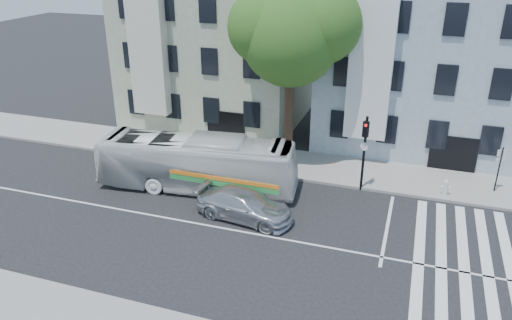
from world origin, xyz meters
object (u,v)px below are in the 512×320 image
at_px(fire_hydrant, 446,187).
at_px(sedan, 245,205).
at_px(bus, 197,163).
at_px(traffic_signal, 365,144).

bearing_deg(fire_hydrant, sedan, -149.60).
bearing_deg(bus, sedan, -129.32).
relative_size(sedan, traffic_signal, 1.16).
bearing_deg(traffic_signal, bus, -141.93).
distance_m(sedan, fire_hydrant, 10.66).
distance_m(bus, fire_hydrant, 13.12).
bearing_deg(sedan, bus, 65.42).
distance_m(bus, sedan, 4.19).
height_order(bus, fire_hydrant, bus).
height_order(bus, sedan, bus).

